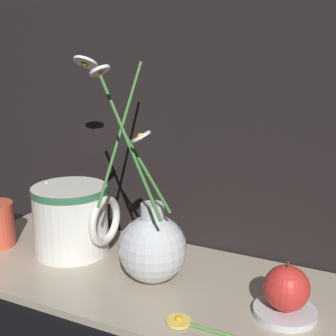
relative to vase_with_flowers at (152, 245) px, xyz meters
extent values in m
plane|color=black|center=(0.04, 0.01, -0.08)|extent=(6.00, 6.00, 0.00)
cube|color=tan|center=(0.04, 0.01, -0.07)|extent=(0.88, 0.30, 0.01)
sphere|color=silver|center=(0.00, 0.00, -0.01)|extent=(0.11, 0.11, 0.11)
cylinder|color=silver|center=(0.00, 0.00, 0.05)|extent=(0.04, 0.04, 0.04)
cylinder|color=#3D7A33|center=(-0.06, 0.01, 0.18)|extent=(0.02, 0.13, 0.22)
cylinder|color=white|center=(-0.12, 0.01, 0.29)|extent=(0.04, 0.04, 0.02)
sphere|color=gold|center=(-0.12, 0.01, 0.29)|extent=(0.01, 0.01, 0.01)
cylinder|color=#3D7A33|center=(0.01, -0.03, 0.13)|extent=(0.07, 0.03, 0.12)
cylinder|color=white|center=(0.02, -0.07, 0.19)|extent=(0.04, 0.04, 0.02)
sphere|color=gold|center=(0.02, -0.07, 0.19)|extent=(0.01, 0.01, 0.01)
cylinder|color=#3D7A33|center=(-0.01, -0.05, 0.18)|extent=(0.12, 0.02, 0.21)
cylinder|color=white|center=(-0.01, -0.11, 0.28)|extent=(0.03, 0.03, 0.02)
sphere|color=gold|center=(-0.01, -0.11, 0.28)|extent=(0.01, 0.01, 0.01)
cylinder|color=white|center=(-0.19, 0.03, 0.00)|extent=(0.14, 0.14, 0.13)
cylinder|color=#33724C|center=(-0.19, 0.03, 0.06)|extent=(0.14, 0.14, 0.01)
torus|color=white|center=(-0.11, 0.03, 0.01)|extent=(0.01, 0.09, 0.09)
cone|color=white|center=(-0.25, 0.03, 0.05)|extent=(0.05, 0.04, 0.05)
cylinder|color=silver|center=(0.22, -0.01, -0.06)|extent=(0.09, 0.09, 0.01)
sphere|color=red|center=(0.22, -0.01, -0.02)|extent=(0.07, 0.07, 0.07)
cylinder|color=#4C3819|center=(0.22, -0.01, 0.02)|extent=(0.00, 0.00, 0.01)
cylinder|color=#4C8E3D|center=(0.14, -0.09, -0.06)|extent=(0.10, 0.01, 0.01)
cylinder|color=#EAC64C|center=(0.09, -0.09, -0.06)|extent=(0.04, 0.04, 0.00)
sphere|color=gold|center=(0.09, -0.09, -0.06)|extent=(0.01, 0.01, 0.01)
camera|label=1|loc=(0.34, -0.62, 0.31)|focal=50.00mm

